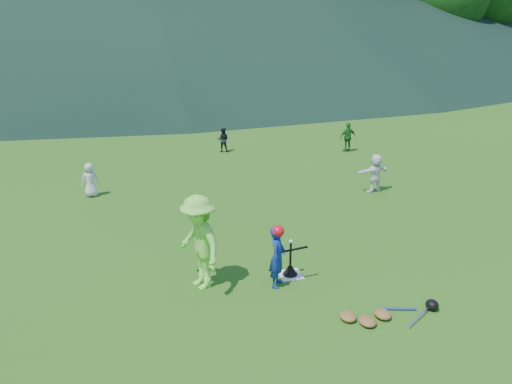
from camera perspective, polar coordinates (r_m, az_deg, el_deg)
The scene contains 13 objects.
ground at distance 10.05m, azimuth 3.91°, elevation -9.47°, with size 120.00×120.00×0.00m, color #275914.
home_plate at distance 10.05m, azimuth 3.91°, elevation -9.42°, with size 0.45×0.45×0.02m, color silver.
baseball at distance 9.72m, azimuth 4.01°, elevation -5.66°, with size 0.08×0.08×0.08m, color white.
batter_child at distance 9.42m, azimuth 2.47°, elevation -7.39°, with size 0.44×0.29×1.21m, color navy.
adult_coach at distance 9.30m, azimuth -6.51°, elevation -5.75°, with size 1.18×0.68×1.83m, color #7CE844.
fielder_a at distance 14.81m, azimuth -18.42°, elevation 1.31°, with size 0.48×0.31×0.98m, color silver.
fielder_b at distance 18.85m, azimuth -3.79°, elevation 5.98°, with size 0.45×0.35×0.92m, color black.
fielder_c at distance 19.13m, azimuth 10.46°, elevation 6.19°, with size 0.65×0.27×1.10m, color #216A1F.
fielder_d at distance 14.83m, azimuth 13.48°, elevation 2.11°, with size 1.04×0.33×1.12m, color white.
batting_tee at distance 9.99m, azimuth 3.93°, elevation -8.82°, with size 0.30×0.30×0.68m.
batter_gear at distance 9.21m, azimuth 2.65°, elevation -4.64°, with size 0.73×0.26×0.57m.
equipment_pile at distance 9.00m, azimuth 14.32°, elevation -13.39°, with size 1.80×0.70×0.19m.
outfield_fence at distance 36.62m, azimuth -11.12°, elevation 12.65°, with size 70.07×0.08×1.33m.
Camera 1 is at (-3.02, -8.26, 4.87)m, focal length 35.00 mm.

